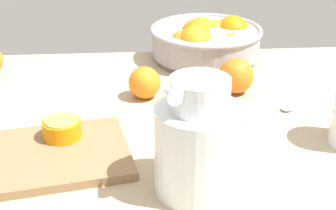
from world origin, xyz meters
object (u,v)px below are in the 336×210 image
object	(u,v)px
juice_pitcher	(199,149)
cutting_board	(42,157)
fruit_bowl	(206,41)
orange_half_0	(62,129)
loose_orange_4	(236,76)
spoon	(297,103)
loose_orange_2	(145,83)

from	to	relation	value
juice_pitcher	cutting_board	distance (cm)	27.30
juice_pitcher	cutting_board	bearing A→B (deg)	158.88
fruit_bowl	orange_half_0	bearing A→B (deg)	-127.16
juice_pitcher	loose_orange_4	xyz separation A→B (cm)	(12.60, 34.79, -3.08)
fruit_bowl	cutting_board	world-z (taller)	fruit_bowl
fruit_bowl	cutting_board	bearing A→B (deg)	-126.36
spoon	cutting_board	bearing A→B (deg)	-159.96
cutting_board	loose_orange_2	bearing A→B (deg)	53.33
cutting_board	orange_half_0	size ratio (longest dim) A/B	4.27
orange_half_0	loose_orange_4	distance (cm)	40.03
fruit_bowl	orange_half_0	world-z (taller)	fruit_bowl
juice_pitcher	loose_orange_2	world-z (taller)	juice_pitcher
loose_orange_2	orange_half_0	bearing A→B (deg)	-128.46
orange_half_0	loose_orange_2	size ratio (longest dim) A/B	0.99
orange_half_0	spoon	distance (cm)	47.83
juice_pitcher	orange_half_0	world-z (taller)	juice_pitcher
cutting_board	loose_orange_2	distance (cm)	29.94
fruit_bowl	loose_orange_2	world-z (taller)	fruit_bowl
cutting_board	spoon	bearing A→B (deg)	20.04
orange_half_0	spoon	xyz separation A→B (cm)	(46.01, 12.76, -2.74)
juice_pitcher	fruit_bowl	bearing A→B (deg)	80.67
juice_pitcher	loose_orange_2	size ratio (longest dim) A/B	2.79
loose_orange_4	loose_orange_2	bearing A→B (deg)	-176.23
orange_half_0	cutting_board	bearing A→B (deg)	-119.22
spoon	fruit_bowl	bearing A→B (deg)	117.71
loose_orange_2	loose_orange_4	size ratio (longest dim) A/B	0.89
fruit_bowl	spoon	bearing A→B (deg)	-62.29
orange_half_0	loose_orange_4	xyz separation A→B (cm)	(34.58, 20.15, 0.63)
fruit_bowl	loose_orange_4	distance (cm)	21.24
fruit_bowl	loose_orange_4	xyz separation A→B (cm)	(3.45, -20.93, -1.02)
juice_pitcher	loose_orange_4	bearing A→B (deg)	70.10
fruit_bowl	spoon	xyz separation A→B (cm)	(14.88, -28.32, -4.39)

